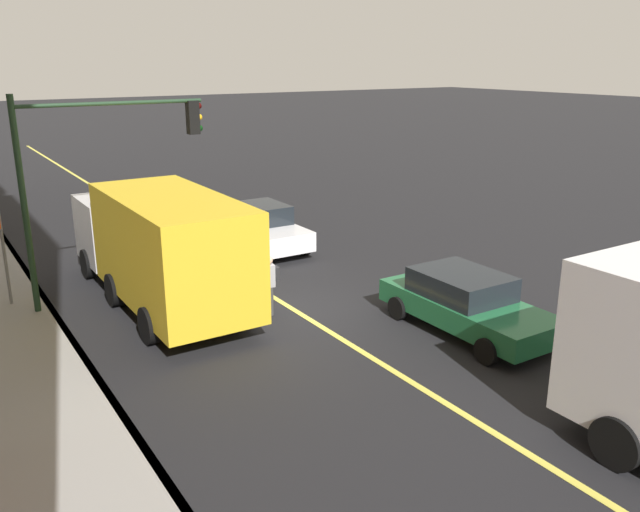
# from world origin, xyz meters

# --- Properties ---
(ground) EXTENTS (200.00, 200.00, 0.00)m
(ground) POSITION_xyz_m (0.00, 0.00, 0.00)
(ground) COLOR black
(sidewalk_slab) EXTENTS (80.00, 3.24, 0.15)m
(sidewalk_slab) POSITION_xyz_m (0.00, 7.00, 0.07)
(sidewalk_slab) COLOR gray
(sidewalk_slab) RESTS_ON ground
(curb_edge) EXTENTS (80.00, 0.16, 0.15)m
(curb_edge) POSITION_xyz_m (0.00, 5.46, 0.07)
(curb_edge) COLOR slate
(curb_edge) RESTS_ON ground
(lane_stripe_center) EXTENTS (80.00, 0.16, 0.01)m
(lane_stripe_center) POSITION_xyz_m (0.00, 0.00, 0.01)
(lane_stripe_center) COLOR #D8CC4C
(lane_stripe_center) RESTS_ON ground
(car_green) EXTENTS (4.61, 2.04, 1.43)m
(car_green) POSITION_xyz_m (-3.46, -2.84, 0.74)
(car_green) COLOR #1E6038
(car_green) RESTS_ON ground
(car_white) EXTENTS (4.31, 2.04, 1.57)m
(car_white) POSITION_xyz_m (5.58, -1.95, 0.78)
(car_white) COLOR silver
(car_white) RESTS_ON ground
(truck_yellow) EXTENTS (8.25, 2.67, 3.11)m
(truck_yellow) POSITION_xyz_m (2.32, 2.70, 1.67)
(truck_yellow) COLOR silver
(truck_yellow) RESTS_ON ground
(pedestrian_with_backpack) EXTENTS (0.41, 0.41, 1.57)m
(pedestrian_with_backpack) POSITION_xyz_m (0.06, 0.63, 0.90)
(pedestrian_with_backpack) COLOR #383838
(pedestrian_with_backpack) RESTS_ON ground
(traffic_light_mast) EXTENTS (0.28, 4.86, 5.59)m
(traffic_light_mast) POSITION_xyz_m (3.12, 3.89, 3.89)
(traffic_light_mast) COLOR #1E3823
(traffic_light_mast) RESTS_ON ground
(street_sign_post) EXTENTS (0.60, 0.08, 2.93)m
(street_sign_post) POSITION_xyz_m (4.04, 6.29, 1.73)
(street_sign_post) COLOR slate
(street_sign_post) RESTS_ON ground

